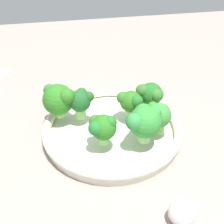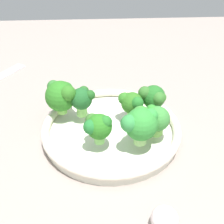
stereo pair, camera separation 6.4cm
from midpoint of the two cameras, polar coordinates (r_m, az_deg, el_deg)
The scene contains 10 objects.
ground_plane at distance 68.57cm, azimuth 0.68°, elevation -5.10°, with size 130.00×130.00×2.50cm, color gray.
bowl at distance 66.98cm, azimuth 2.75°, elevation -3.20°, with size 27.48×27.48×3.00cm.
broccoli_floret_0 at distance 66.66cm, azimuth 6.18°, elevation 1.49°, with size 5.12×4.94×5.38cm.
broccoli_floret_1 at distance 68.21cm, azimuth 9.83°, elevation 2.39°, with size 5.26×5.61×5.94cm.
broccoli_floret_2 at distance 59.91cm, azimuth 8.02°, elevation -1.97°, with size 6.81×6.76×7.15cm.
broccoli_floret_3 at distance 67.34cm, azimuth -5.74°, elevation 2.74°, with size 6.51×6.35×7.03cm.
broccoli_floret_4 at distance 59.68cm, azimuth 0.65°, elevation -2.52°, with size 5.00×5.12×5.93cm.
broccoli_floret_5 at distance 66.49cm, azimuth -2.27°, elevation 2.13°, with size 4.45×5.35×6.06cm.
broccoli_floret_6 at distance 62.91cm, azimuth 10.40°, elevation -1.18°, with size 4.71×5.20×5.81cm.
garlic_bulb at distance 52.91cm, azimuth 12.63°, elevation -17.36°, with size 4.10×4.10×4.10cm, color white.
Camera 2 is at (51.99, -0.14, 43.74)cm, focal length 54.25 mm.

